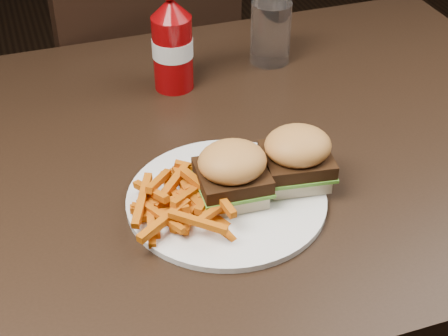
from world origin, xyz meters
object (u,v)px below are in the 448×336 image
object	(u,v)px
ketchup_bottle	(173,55)
tumbler	(271,32)
dining_table	(205,159)
plate	(226,199)
chair_far	(126,110)

from	to	relation	value
ketchup_bottle	tumbler	distance (m)	0.19
dining_table	plate	distance (m)	0.13
dining_table	chair_far	size ratio (longest dim) A/B	2.81
plate	chair_far	bearing A→B (deg)	89.58
chair_far	plate	xyz separation A→B (m)	(-0.01, -0.78, 0.33)
dining_table	chair_far	world-z (taller)	dining_table
tumbler	plate	bearing A→B (deg)	-120.05
dining_table	ketchup_bottle	xyz separation A→B (m)	(0.01, 0.19, 0.08)
chair_far	tumbler	size ratio (longest dim) A/B	3.85
plate	dining_table	bearing A→B (deg)	85.19
dining_table	tumbler	xyz separation A→B (m)	(0.19, 0.22, 0.08)
dining_table	tumbler	bearing A→B (deg)	49.21
plate	tumbler	size ratio (longest dim) A/B	2.41
dining_table	chair_far	xyz separation A→B (m)	(-0.01, 0.65, -0.30)
tumbler	dining_table	bearing A→B (deg)	-130.79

